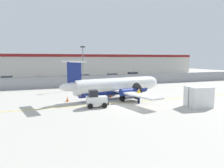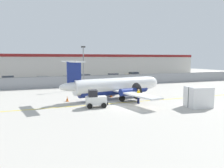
% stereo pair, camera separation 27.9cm
% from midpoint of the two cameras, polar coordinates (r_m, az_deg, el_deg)
% --- Properties ---
extents(ground_plane, '(140.00, 140.00, 0.01)m').
position_cam_midpoint_polar(ground_plane, '(25.90, 1.74, -4.92)').
color(ground_plane, '#BCB7AD').
extents(perimeter_fence, '(98.00, 0.10, 2.10)m').
position_cam_midpoint_polar(perimeter_fence, '(40.82, -6.89, 0.88)').
color(perimeter_fence, gray).
rests_on(perimeter_fence, ground).
extents(parking_lot_strip, '(98.00, 17.00, 0.12)m').
position_cam_midpoint_polar(parking_lot_strip, '(52.10, -9.92, 0.91)').
color(parking_lot_strip, '#38383A').
rests_on(parking_lot_strip, ground).
extents(background_building, '(91.00, 8.10, 6.50)m').
position_cam_midpoint_polar(background_building, '(70.12, -12.85, 4.93)').
color(background_building, beige).
rests_on(background_building, ground).
extents(commuter_airplane, '(14.55, 16.02, 4.92)m').
position_cam_midpoint_polar(commuter_airplane, '(28.55, 0.88, -0.58)').
color(commuter_airplane, white).
rests_on(commuter_airplane, ground).
extents(baggage_tug, '(2.47, 1.67, 1.88)m').
position_cam_midpoint_polar(baggage_tug, '(23.46, -4.51, -4.04)').
color(baggage_tug, silver).
rests_on(baggage_tug, ground).
extents(ground_crew_worker, '(0.38, 0.55, 1.70)m').
position_cam_midpoint_polar(ground_crew_worker, '(25.56, 6.69, -2.96)').
color(ground_crew_worker, '#191E4C').
rests_on(ground_crew_worker, ground).
extents(cargo_container, '(2.63, 2.28, 2.20)m').
position_cam_midpoint_polar(cargo_container, '(25.27, 21.37, -3.15)').
color(cargo_container, silver).
rests_on(cargo_container, ground).
extents(traffic_cone_near_left, '(0.36, 0.36, 0.64)m').
position_cam_midpoint_polar(traffic_cone_near_left, '(29.64, -0.52, -2.83)').
color(traffic_cone_near_left, orange).
rests_on(traffic_cone_near_left, ground).
extents(traffic_cone_near_right, '(0.36, 0.36, 0.64)m').
position_cam_midpoint_polar(traffic_cone_near_right, '(27.20, -11.86, -3.84)').
color(traffic_cone_near_right, orange).
rests_on(traffic_cone_near_right, ground).
extents(parked_car_0, '(4.35, 2.33, 1.58)m').
position_cam_midpoint_polar(parked_car_0, '(49.29, -25.80, 0.99)').
color(parked_car_0, red).
rests_on(parked_car_0, parking_lot_strip).
extents(parked_car_1, '(4.37, 2.38, 1.58)m').
position_cam_midpoint_polar(parked_car_1, '(45.27, -17.85, 0.89)').
color(parked_car_1, silver).
rests_on(parked_car_1, parking_lot_strip).
extents(parked_car_2, '(4.38, 2.42, 1.58)m').
position_cam_midpoint_polar(parked_car_2, '(45.68, -11.85, 1.12)').
color(parked_car_2, gray).
rests_on(parked_car_2, parking_lot_strip).
extents(parked_car_3, '(4.34, 2.31, 1.58)m').
position_cam_midpoint_polar(parked_car_3, '(49.51, -7.44, 1.63)').
color(parked_car_3, red).
rests_on(parked_car_3, parking_lot_strip).
extents(parked_car_4, '(4.31, 2.24, 1.58)m').
position_cam_midpoint_polar(parked_car_4, '(51.82, -0.18, 1.91)').
color(parked_car_4, '#19662D').
rests_on(parked_car_4, parking_lot_strip).
extents(parked_car_5, '(4.38, 2.40, 1.58)m').
position_cam_midpoint_polar(parked_car_5, '(57.51, 5.19, 2.36)').
color(parked_car_5, '#B28C19').
rests_on(parked_car_5, parking_lot_strip).
extents(apron_light_pole, '(0.70, 0.30, 7.27)m').
position_cam_midpoint_polar(apron_light_pole, '(37.26, -7.81, 5.22)').
color(apron_light_pole, slate).
rests_on(apron_light_pole, ground).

